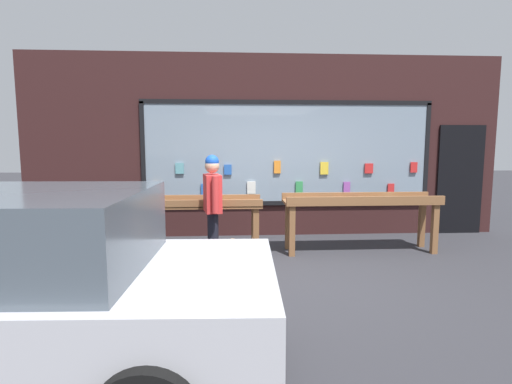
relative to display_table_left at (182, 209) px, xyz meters
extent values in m
plane|color=#2D2D33|center=(1.42, -1.06, -0.73)|extent=(40.00, 40.00, 0.00)
cube|color=#331919|center=(1.42, 1.34, 0.97)|extent=(8.94, 0.20, 3.39)
cube|color=gray|center=(1.83, 1.21, 0.84)|extent=(5.34, 0.03, 1.88)
cube|color=black|center=(1.83, 1.21, 1.78)|extent=(5.42, 0.06, 0.08)
cube|color=black|center=(1.83, 1.21, -0.10)|extent=(5.42, 0.06, 0.08)
cube|color=black|center=(-0.84, 1.21, 0.84)|extent=(0.08, 0.06, 1.88)
cube|color=black|center=(4.50, 1.21, 0.84)|extent=(0.08, 0.06, 1.88)
cube|color=orange|center=(-0.61, 1.17, 0.19)|extent=(0.14, 0.03, 0.23)
cube|color=#5999A5|center=(-0.18, 1.17, 0.56)|extent=(0.15, 0.03, 0.20)
cube|color=#2659B2|center=(0.29, 1.17, 0.17)|extent=(0.17, 0.03, 0.21)
cube|color=#2659B2|center=(0.71, 1.17, 0.54)|extent=(0.14, 0.03, 0.19)
cube|color=silver|center=(1.14, 1.17, 0.20)|extent=(0.16, 0.03, 0.23)
cube|color=orange|center=(1.63, 1.17, 0.58)|extent=(0.12, 0.03, 0.24)
cube|color=#338C4C|center=(2.05, 1.17, 0.19)|extent=(0.13, 0.03, 0.23)
cube|color=yellow|center=(2.52, 1.17, 0.56)|extent=(0.15, 0.03, 0.23)
cube|color=#994CA5|center=(2.96, 1.17, 0.18)|extent=(0.12, 0.03, 0.23)
cube|color=red|center=(3.38, 1.17, 0.55)|extent=(0.16, 0.03, 0.19)
cube|color=red|center=(3.82, 1.17, 0.16)|extent=(0.12, 0.03, 0.19)
cube|color=red|center=(4.25, 1.17, 0.57)|extent=(0.13, 0.03, 0.20)
cube|color=black|center=(5.20, 1.21, 0.32)|extent=(0.90, 0.04, 2.10)
cube|color=brown|center=(-1.14, -0.24, -0.35)|extent=(0.09, 0.09, 0.77)
cube|color=brown|center=(1.14, -0.24, -0.35)|extent=(0.09, 0.09, 0.77)
cube|color=brown|center=(-1.14, 0.25, -0.35)|extent=(0.09, 0.09, 0.77)
cube|color=brown|center=(1.14, 0.25, -0.35)|extent=(0.09, 0.09, 0.77)
cube|color=brown|center=(0.00, 0.00, 0.06)|extent=(2.49, 0.65, 0.04)
cube|color=brown|center=(0.00, -0.29, 0.12)|extent=(2.49, 0.06, 0.12)
cube|color=brown|center=(0.00, 0.30, 0.12)|extent=(2.49, 0.06, 0.12)
cube|color=silver|center=(-1.09, -0.16, 0.09)|extent=(0.16, 0.23, 0.03)
cube|color=#5999A5|center=(-0.84, 0.17, 0.09)|extent=(0.19, 0.23, 0.02)
cube|color=#5999A5|center=(-0.53, -0.18, 0.09)|extent=(0.19, 0.22, 0.02)
cube|color=yellow|center=(-0.27, 0.01, 0.09)|extent=(0.16, 0.20, 0.03)
cube|color=#5999A5|center=(0.00, -0.20, 0.09)|extent=(0.18, 0.25, 0.03)
cube|color=#994CA5|center=(0.25, 0.06, 0.09)|extent=(0.13, 0.22, 0.02)
cube|color=yellow|center=(0.55, 0.12, 0.09)|extent=(0.18, 0.24, 0.02)
cube|color=black|center=(0.86, -0.19, 0.09)|extent=(0.18, 0.24, 0.02)
cube|color=#994CA5|center=(1.06, -0.13, 0.09)|extent=(0.15, 0.20, 0.03)
cube|color=brown|center=(1.71, -0.21, -0.33)|extent=(0.09, 0.09, 0.80)
cube|color=brown|center=(3.99, -0.22, -0.33)|extent=(0.09, 0.09, 0.80)
cube|color=brown|center=(1.71, 0.22, -0.33)|extent=(0.09, 0.09, 0.80)
cube|color=brown|center=(3.99, 0.22, -0.33)|extent=(0.09, 0.09, 0.80)
cube|color=brown|center=(2.85, 0.00, 0.09)|extent=(2.49, 0.60, 0.04)
cube|color=brown|center=(2.85, -0.26, 0.15)|extent=(2.49, 0.06, 0.12)
cube|color=brown|center=(2.85, 0.27, 0.15)|extent=(2.49, 0.06, 0.12)
cube|color=#2659B2|center=(1.75, -0.02, 0.12)|extent=(0.15, 0.20, 0.03)
cube|color=#2659B2|center=(2.30, 0.03, 0.12)|extent=(0.18, 0.24, 0.03)
cube|color=#994CA5|center=(2.82, 0.07, 0.12)|extent=(0.17, 0.21, 0.03)
cube|color=silver|center=(3.41, 0.12, 0.12)|extent=(0.17, 0.21, 0.02)
cube|color=#994CA5|center=(3.94, -0.04, 0.12)|extent=(0.19, 0.24, 0.02)
cylinder|color=black|center=(0.51, -0.58, -0.35)|extent=(0.14, 0.14, 0.76)
cylinder|color=black|center=(0.48, -0.43, -0.35)|extent=(0.14, 0.14, 0.76)
cube|color=red|center=(0.50, -0.50, 0.30)|extent=(0.30, 0.46, 0.54)
cylinder|color=red|center=(0.55, -0.77, 0.32)|extent=(0.09, 0.09, 0.51)
cylinder|color=red|center=(0.45, -0.23, 0.32)|extent=(0.09, 0.09, 0.51)
sphere|color=tan|center=(0.50, -0.50, 0.70)|extent=(0.21, 0.21, 0.21)
sphere|color=blue|center=(0.50, -0.50, 0.76)|extent=(0.20, 0.20, 0.20)
ellipsoid|color=#99724C|center=(0.88, -0.77, -0.48)|extent=(0.33, 0.41, 0.19)
ellipsoid|color=black|center=(0.88, -0.77, -0.47)|extent=(0.28, 0.28, 0.20)
sphere|color=#99724C|center=(0.78, -0.57, -0.44)|extent=(0.18, 0.18, 0.18)
cylinder|color=#99724C|center=(0.97, -0.96, -0.45)|extent=(0.07, 0.10, 0.12)
cylinder|color=#99724C|center=(0.87, -0.65, -0.65)|extent=(0.04, 0.04, 0.15)
cylinder|color=#99724C|center=(0.79, -0.69, -0.65)|extent=(0.04, 0.04, 0.15)
cylinder|color=#99724C|center=(0.97, -0.84, -0.65)|extent=(0.04, 0.04, 0.15)
cylinder|color=#99724C|center=(0.88, -0.89, -0.65)|extent=(0.04, 0.04, 0.15)
cylinder|color=black|center=(0.39, -2.53, -0.43)|extent=(0.61, 0.20, 0.60)
camera|label=1|loc=(0.77, -6.24, 1.01)|focal=28.00mm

